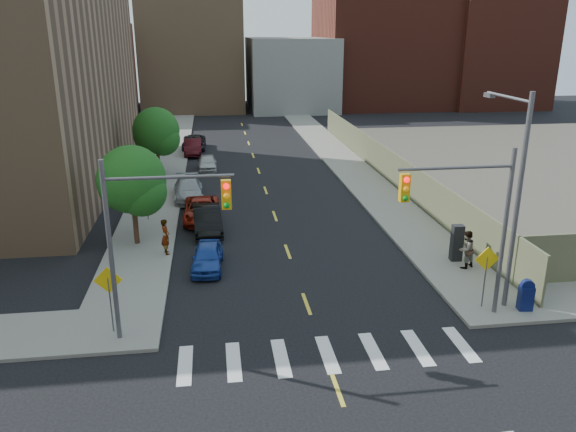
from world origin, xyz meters
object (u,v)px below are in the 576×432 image
object	(u,v)px
payphone	(457,243)
parked_car_red	(202,210)
parked_car_black	(207,220)
parked_car_blue	(207,257)
parked_car_silver	(188,190)
pedestrian_west	(166,237)
pedestrian_east	(466,249)
parked_car_maroon	(193,147)
parked_car_white	(207,163)
parked_car_grey	(194,142)
mailbox	(526,295)

from	to	relation	value
payphone	parked_car_red	bearing A→B (deg)	149.79
parked_car_black	parked_car_red	world-z (taller)	parked_car_black
parked_car_blue	parked_car_silver	xyz separation A→B (m)	(-1.30, 12.10, 0.08)
parked_car_black	pedestrian_west	bearing A→B (deg)	-124.42
pedestrian_east	parked_car_black	bearing A→B (deg)	-55.24
parked_car_red	parked_car_maroon	xyz separation A→B (m)	(-0.96, 19.26, 0.07)
parked_car_white	parked_car_grey	xyz separation A→B (m)	(-1.30, 8.96, 0.02)
parked_car_blue	payphone	size ratio (longest dim) A/B	1.96
parked_car_white	pedestrian_west	size ratio (longest dim) A/B	2.02
parked_car_white	payphone	world-z (taller)	payphone
parked_car_maroon	mailbox	xyz separation A→B (m)	(14.32, -33.13, 0.08)
parked_car_grey	mailbox	bearing A→B (deg)	-67.17
pedestrian_east	parked_car_red	bearing A→B (deg)	-61.41
mailbox	pedestrian_west	xyz separation A→B (m)	(-15.12, 8.22, 0.28)
mailbox	pedestrian_east	xyz separation A→B (m)	(-0.60, 4.44, 0.29)
mailbox	payphone	size ratio (longest dim) A/B	0.73
parked_car_grey	mailbox	xyz separation A→B (m)	(14.32, -35.73, 0.14)
parked_car_red	parked_car_white	world-z (taller)	parked_car_red
parked_car_blue	mailbox	bearing A→B (deg)	-21.90
parked_car_white	parked_car_grey	distance (m)	9.06
parked_car_red	payphone	world-z (taller)	payphone
parked_car_blue	parked_car_white	size ratio (longest dim) A/B	0.96
parked_car_silver	pedestrian_east	size ratio (longest dim) A/B	2.54
parked_car_maroon	payphone	distance (m)	30.93
parked_car_red	parked_car_white	bearing A→B (deg)	88.78
parked_car_red	parked_car_white	distance (m)	12.90
parked_car_black	pedestrian_east	size ratio (longest dim) A/B	2.37
parked_car_grey	pedestrian_west	bearing A→B (deg)	-90.68
parked_car_red	parked_car_silver	xyz separation A→B (m)	(-0.96, 4.58, 0.04)
payphone	parked_car_maroon	bearing A→B (deg)	119.73
parked_car_red	payphone	distance (m)	15.29
parked_car_silver	parked_car_maroon	bearing A→B (deg)	87.38
parked_car_red	parked_car_silver	distance (m)	4.68
parked_car_blue	parked_car_grey	bearing A→B (deg)	96.63
parked_car_blue	pedestrian_west	size ratio (longest dim) A/B	1.93
parked_car_silver	parked_car_grey	world-z (taller)	parked_car_silver
parked_car_black	mailbox	size ratio (longest dim) A/B	3.31
parked_car_maroon	pedestrian_west	world-z (taller)	pedestrian_west
parked_car_white	pedestrian_east	distance (m)	25.55
parked_car_silver	parked_car_blue	bearing A→B (deg)	-86.49
parked_car_white	pedestrian_east	bearing A→B (deg)	-61.65
parked_car_red	parked_car_white	size ratio (longest dim) A/B	1.25
parked_car_maroon	mailbox	bearing A→B (deg)	-66.29
parked_car_silver	mailbox	distance (m)	23.36
parked_car_maroon	pedestrian_east	size ratio (longest dim) A/B	2.35
parked_car_maroon	parked_car_blue	bearing A→B (deg)	-86.89
parked_car_blue	pedestrian_east	bearing A→B (deg)	-4.63
parked_car_silver	parked_car_black	bearing A→B (deg)	-81.72
parked_car_white	parked_car_grey	size ratio (longest dim) A/B	0.79
mailbox	pedestrian_west	bearing A→B (deg)	158.93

